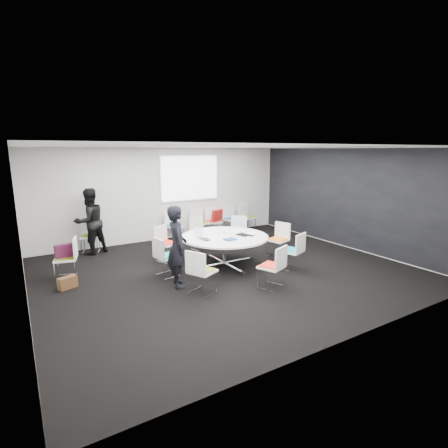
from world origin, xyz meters
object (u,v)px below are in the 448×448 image
chair_ring_f (202,280)px  person_back (90,222)px  chair_spare_left (67,266)px  brown_bag (67,283)px  chair_ring_c (200,240)px  laptop (206,239)px  chair_ring_b (238,238)px  chair_ring_a (278,246)px  chair_person_back (91,242)px  chair_back_b (199,228)px  chair_back_d (232,224)px  chair_back_a (175,231)px  chair_ring_e (167,264)px  person_main (177,247)px  chair_ring_d (166,250)px  chair_back_e (247,222)px  maroon_bag (65,251)px  chair_ring_g (272,275)px  chair_ring_h (292,258)px  chair_back_c (214,227)px  cup (224,232)px  conference_table (224,244)px

chair_ring_f → person_back: 4.13m
chair_spare_left → brown_bag: size_ratio=2.44×
chair_ring_f → person_back: bearing=172.3°
chair_ring_c → laptop: size_ratio=2.52×
chair_ring_b → chair_ring_f: size_ratio=1.00×
chair_ring_b → chair_ring_c: bearing=26.0°
person_back → brown_bag: (-0.90, -2.26, -0.76)m
person_back → chair_ring_c: bearing=135.2°
chair_ring_a → brown_bag: 5.03m
chair_person_back → person_back: (-0.01, -0.16, 0.60)m
chair_ring_f → brown_bag: chair_ring_f is taller
chair_back_b → laptop: (-1.29, -2.87, 0.47)m
person_back → chair_back_d: bearing=159.9°
chair_back_d → chair_person_back: same height
chair_back_a → brown_bag: size_ratio=2.44×
chair_ring_c → chair_back_d: (1.85, 1.27, 0.00)m
chair_ring_e → person_main: person_main is taller
chair_back_b → chair_ring_d: bearing=41.8°
chair_back_d → chair_back_e: bearing=176.0°
chair_ring_c → chair_back_e: 2.82m
laptop → maroon_bag: maroon_bag is taller
chair_back_a → chair_ring_f: bearing=67.9°
chair_ring_g → chair_person_back: 5.22m
chair_ring_h → maroon_bag: (-4.56, 2.09, 0.34)m
chair_person_back → chair_back_c: bearing=-160.3°
chair_ring_d → maroon_bag: (-2.31, -0.03, 0.34)m
chair_back_e → brown_bag: 6.55m
cup → maroon_bag: cup is taller
person_back → person_main: bearing=86.1°
chair_ring_g → chair_back_c: size_ratio=1.00×
conference_table → laptop: (-0.52, -0.05, 0.22)m
laptop → chair_ring_f: bearing=140.9°
cup → maroon_bag: 3.57m
chair_ring_c → chair_back_e: size_ratio=1.00×
chair_ring_b → chair_ring_d: (-2.22, -0.13, 0.00)m
chair_person_back → cup: size_ratio=9.78×
chair_back_a → chair_ring_e: bearing=57.6°
chair_back_b → chair_back_c: same height
chair_person_back → laptop: 3.55m
chair_spare_left → person_main: size_ratio=0.53×
chair_ring_a → brown_bag: bearing=67.5°
chair_back_b → chair_back_e: 1.86m
chair_back_a → chair_back_c: size_ratio=1.00×
chair_ring_a → chair_back_a: 3.38m
chair_ring_a → cup: chair_ring_a is taller
chair_ring_h → chair_spare_left: (-4.54, 2.09, 0.00)m
chair_ring_f → person_back: size_ratio=0.50×
chair_ring_h → laptop: bearing=128.5°
chair_ring_b → chair_ring_d: size_ratio=1.00×
chair_ring_e → chair_spare_left: 2.13m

